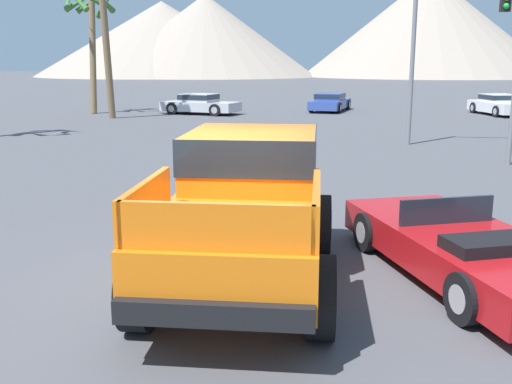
% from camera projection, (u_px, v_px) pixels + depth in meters
% --- Properties ---
extents(ground_plane, '(320.00, 320.00, 0.00)m').
position_uv_depth(ground_plane, '(215.00, 276.00, 8.56)').
color(ground_plane, '#4C4C51').
extents(orange_pickup_truck, '(2.55, 5.20, 2.01)m').
position_uv_depth(orange_pickup_truck, '(248.00, 199.00, 8.34)').
color(orange_pickup_truck, orange).
rests_on(orange_pickup_truck, ground_plane).
extents(red_convertible_car, '(3.34, 4.90, 1.05)m').
position_uv_depth(red_convertible_car, '(464.00, 249.00, 8.45)').
color(red_convertible_car, '#B21419').
rests_on(red_convertible_car, ground_plane).
extents(parked_car_blue, '(2.54, 4.78, 1.09)m').
position_uv_depth(parked_car_blue, '(330.00, 102.00, 36.57)').
color(parked_car_blue, '#334C9E').
rests_on(parked_car_blue, ground_plane).
extents(parked_car_white, '(2.91, 4.60, 1.17)m').
position_uv_depth(parked_car_white, '(500.00, 104.00, 33.91)').
color(parked_car_white, white).
rests_on(parked_car_white, ground_plane).
extents(parked_car_silver, '(4.74, 2.86, 1.16)m').
position_uv_depth(parked_car_silver, '(200.00, 104.00, 34.44)').
color(parked_car_silver, '#B7BABF').
rests_on(parked_car_silver, ground_plane).
extents(traffic_light_main, '(3.51, 0.38, 5.87)m').
position_uv_depth(traffic_light_main, '(452.00, 30.00, 20.99)').
color(traffic_light_main, slate).
rests_on(traffic_light_main, ground_plane).
extents(palm_tree_short, '(3.14, 3.06, 6.94)m').
position_uv_depth(palm_tree_short, '(90.00, 20.00, 33.98)').
color(palm_tree_short, brown).
rests_on(palm_tree_short, ground_plane).
extents(distant_mountain_range, '(145.98, 67.75, 19.38)m').
position_uv_depth(distant_mountain_range, '(359.00, 35.00, 119.09)').
color(distant_mountain_range, gray).
rests_on(distant_mountain_range, ground_plane).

